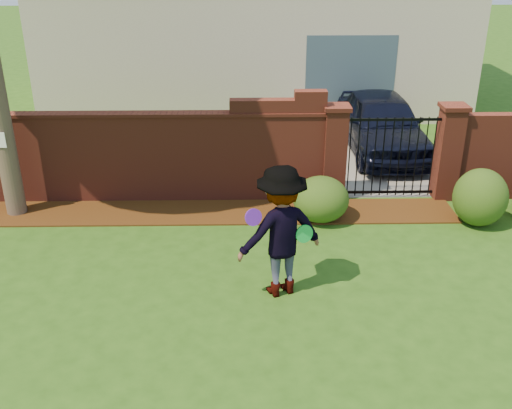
{
  "coord_description": "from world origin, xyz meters",
  "views": [
    {
      "loc": [
        0.69,
        -6.72,
        4.74
      ],
      "look_at": [
        0.84,
        1.4,
        1.05
      ],
      "focal_mm": 41.53,
      "sensor_mm": 36.0,
      "label": 1
    }
  ],
  "objects_px": {
    "car": "(384,127)",
    "man": "(282,233)",
    "frisbee_purple": "(253,217)",
    "frisbee_green": "(304,234)"
  },
  "relations": [
    {
      "from": "car",
      "to": "man",
      "type": "height_order",
      "value": "man"
    },
    {
      "from": "man",
      "to": "frisbee_purple",
      "type": "bearing_deg",
      "value": 6.54
    },
    {
      "from": "car",
      "to": "man",
      "type": "relative_size",
      "value": 2.13
    },
    {
      "from": "car",
      "to": "frisbee_purple",
      "type": "distance_m",
      "value": 6.87
    },
    {
      "from": "man",
      "to": "frisbee_purple",
      "type": "distance_m",
      "value": 0.57
    },
    {
      "from": "car",
      "to": "frisbee_purple",
      "type": "relative_size",
      "value": 17.32
    },
    {
      "from": "frisbee_purple",
      "to": "frisbee_green",
      "type": "height_order",
      "value": "frisbee_purple"
    },
    {
      "from": "man",
      "to": "frisbee_green",
      "type": "height_order",
      "value": "man"
    },
    {
      "from": "frisbee_purple",
      "to": "frisbee_green",
      "type": "distance_m",
      "value": 0.8
    },
    {
      "from": "man",
      "to": "frisbee_green",
      "type": "relative_size",
      "value": 7.46
    }
  ]
}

